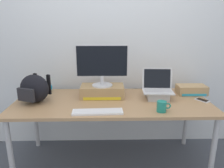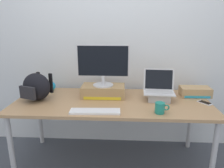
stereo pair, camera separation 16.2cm
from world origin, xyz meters
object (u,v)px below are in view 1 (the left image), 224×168
at_px(open_laptop, 158,92).
at_px(external_keyboard, 98,112).
at_px(plush_toy, 48,87).
at_px(toner_box_cyan, 191,90).
at_px(toner_box_yellow, 102,91).
at_px(desktop_monitor, 102,65).
at_px(coffee_mug, 162,106).
at_px(messenger_backpack, 34,89).
at_px(cell_phone, 202,100).

xyz_separation_m(open_laptop, external_keyboard, (-0.62, -0.37, -0.06)).
height_order(plush_toy, toner_box_cyan, plush_toy).
xyz_separation_m(toner_box_yellow, desktop_monitor, (-0.00, -0.00, 0.29)).
height_order(coffee_mug, toner_box_cyan, toner_box_cyan).
xyz_separation_m(open_laptop, coffee_mug, (-0.04, -0.35, -0.02)).
bearing_deg(plush_toy, messenger_backpack, -96.85).
bearing_deg(external_keyboard, messenger_backpack, 152.69).
height_order(desktop_monitor, open_laptop, desktop_monitor).
xyz_separation_m(toner_box_yellow, plush_toy, (-0.64, 0.19, -0.01)).
bearing_deg(coffee_mug, desktop_monitor, 142.75).
bearing_deg(desktop_monitor, coffee_mug, -36.89).
xyz_separation_m(desktop_monitor, coffee_mug, (0.55, -0.42, -0.31)).
bearing_deg(cell_phone, external_keyboard, 159.29).
distance_m(desktop_monitor, coffee_mug, 0.75).
bearing_deg(open_laptop, desktop_monitor, 177.19).
relative_size(toner_box_yellow, external_keyboard, 1.01).
xyz_separation_m(external_keyboard, messenger_backpack, (-0.65, 0.30, 0.13)).
distance_m(open_laptop, messenger_backpack, 1.28).
bearing_deg(toner_box_cyan, external_keyboard, -153.73).
xyz_separation_m(toner_box_yellow, cell_phone, (1.04, -0.15, -0.06)).
bearing_deg(external_keyboard, plush_toy, 131.61).
bearing_deg(cell_phone, toner_box_cyan, 62.17).
distance_m(open_laptop, toner_box_cyan, 0.44).
distance_m(open_laptop, external_keyboard, 0.73).
bearing_deg(cell_phone, messenger_backpack, 143.85).
height_order(messenger_backpack, coffee_mug, messenger_backpack).
height_order(external_keyboard, cell_phone, external_keyboard).
distance_m(messenger_backpack, cell_phone, 1.73).
xyz_separation_m(external_keyboard, coffee_mug, (0.58, 0.02, 0.04)).
xyz_separation_m(toner_box_yellow, messenger_backpack, (-0.68, -0.14, 0.08)).
bearing_deg(toner_box_yellow, messenger_backpack, -168.66).
distance_m(toner_box_yellow, desktop_monitor, 0.29).
relative_size(toner_box_yellow, coffee_mug, 3.58).
distance_m(external_keyboard, messenger_backpack, 0.73).
relative_size(cell_phone, toner_box_cyan, 0.48).
xyz_separation_m(desktop_monitor, open_laptop, (0.59, -0.07, -0.29)).
relative_size(coffee_mug, toner_box_cyan, 0.40).
xyz_separation_m(plush_toy, toner_box_cyan, (1.65, -0.12, -0.00)).
relative_size(toner_box_yellow, messenger_backpack, 1.27).
bearing_deg(messenger_backpack, external_keyboard, -4.23).
bearing_deg(coffee_mug, cell_phone, 28.69).
height_order(toner_box_yellow, desktop_monitor, desktop_monitor).
xyz_separation_m(cell_phone, plush_toy, (-1.68, 0.34, 0.05)).
bearing_deg(toner_box_yellow, cell_phone, -8.16).
bearing_deg(coffee_mug, messenger_backpack, 167.13).
height_order(desktop_monitor, toner_box_cyan, desktop_monitor).
bearing_deg(toner_box_yellow, external_keyboard, -94.35).
xyz_separation_m(external_keyboard, plush_toy, (-0.61, 0.63, 0.04)).
bearing_deg(plush_toy, desktop_monitor, -16.73).
relative_size(toner_box_yellow, plush_toy, 4.45).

